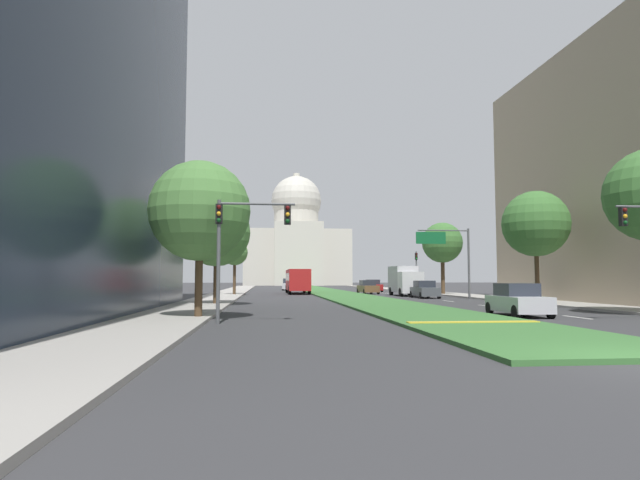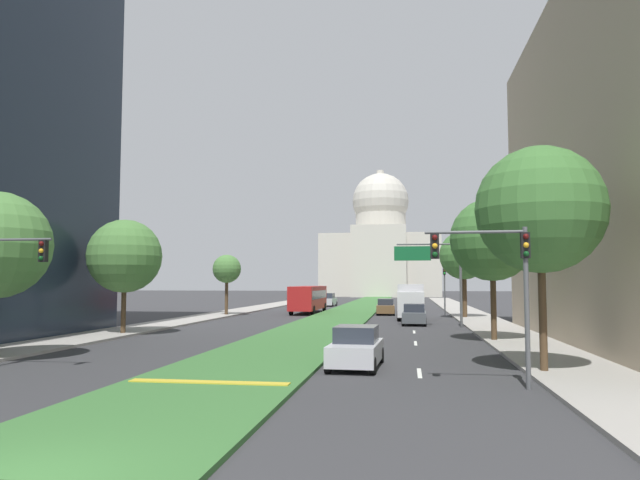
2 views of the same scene
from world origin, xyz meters
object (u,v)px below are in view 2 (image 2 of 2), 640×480
(capitol_building, at_px, (381,248))
(city_bus, at_px, (308,297))
(street_tree_left_mid, at_px, (125,256))
(traffic_light_near_right, at_px, (499,270))
(sedan_lead_stopped, at_px, (356,348))
(sedan_distant, at_px, (386,307))
(sedan_far_horizon, at_px, (410,304))
(street_tree_left_far, at_px, (227,269))
(box_truck_delivery, at_px, (411,301))
(traffic_light_far_right, at_px, (445,283))
(street_tree_right_near, at_px, (540,210))
(overhead_guide_sign, at_px, (436,266))
(street_tree_right_mid, at_px, (492,240))
(sedan_very_far, at_px, (328,300))
(sedan_midblock, at_px, (414,315))
(street_tree_right_far, at_px, (464,256))

(capitol_building, bearing_deg, city_bus, -93.15)
(capitol_building, xyz_separation_m, street_tree_left_mid, (-11.73, -107.13, -6.58))
(traffic_light_near_right, bearing_deg, sedan_lead_stopped, 141.49)
(sedan_distant, relative_size, sedan_far_horizon, 1.10)
(street_tree_left_far, height_order, box_truck_delivery, street_tree_left_far)
(traffic_light_far_right, height_order, street_tree_right_near, street_tree_right_near)
(overhead_guide_sign, height_order, street_tree_right_mid, street_tree_right_mid)
(traffic_light_near_right, bearing_deg, box_truck_delivery, 94.45)
(box_truck_delivery, bearing_deg, street_tree_left_far, 170.47)
(street_tree_right_near, xyz_separation_m, street_tree_right_mid, (-0.13, 11.67, -0.29))
(overhead_guide_sign, relative_size, sedan_very_far, 1.43)
(sedan_distant, bearing_deg, box_truck_delivery, -71.50)
(street_tree_right_mid, relative_size, sedan_lead_stopped, 1.94)
(capitol_building, xyz_separation_m, box_truck_delivery, (6.69, -88.66, -10.00))
(street_tree_right_near, height_order, sedan_midblock, street_tree_right_near)
(sedan_midblock, relative_size, city_bus, 0.41)
(street_tree_left_mid, relative_size, sedan_distant, 1.62)
(sedan_far_horizon, bearing_deg, street_tree_right_far, -71.51)
(sedan_very_far, bearing_deg, capitol_building, 85.56)
(street_tree_left_far, distance_m, box_truck_delivery, 18.90)
(street_tree_left_mid, bearing_deg, street_tree_right_mid, -2.58)
(street_tree_right_far, bearing_deg, sedan_lead_stopped, -102.65)
(street_tree_left_far, relative_size, sedan_distant, 1.34)
(capitol_building, xyz_separation_m, sedan_far_horizon, (6.72, -71.45, -10.87))
(overhead_guide_sign, distance_m, box_truck_delivery, 9.47)
(street_tree_right_near, distance_m, street_tree_left_mid, 26.42)
(overhead_guide_sign, distance_m, street_tree_right_far, 11.59)
(sedan_distant, bearing_deg, sedan_lead_stopped, -89.63)
(street_tree_right_mid, relative_size, sedan_very_far, 1.81)
(overhead_guide_sign, bearing_deg, sedan_lead_stopped, -101.06)
(street_tree_left_far, relative_size, sedan_lead_stopped, 1.46)
(street_tree_left_mid, bearing_deg, sedan_far_horizon, 62.66)
(traffic_light_near_right, xyz_separation_m, box_truck_delivery, (-2.68, 34.43, -2.12))
(overhead_guide_sign, height_order, sedan_midblock, overhead_guide_sign)
(street_tree_left_far, relative_size, sedan_far_horizon, 1.46)
(street_tree_left_far, relative_size, street_tree_right_far, 0.75)
(traffic_light_far_right, relative_size, sedan_distant, 1.12)
(traffic_light_near_right, height_order, sedan_very_far, traffic_light_near_right)
(street_tree_right_mid, bearing_deg, street_tree_left_far, 135.47)
(traffic_light_far_right, distance_m, street_tree_left_mid, 34.20)
(street_tree_right_near, xyz_separation_m, sedan_very_far, (-16.12, 59.15, -5.27))
(sedan_lead_stopped, xyz_separation_m, sedan_midblock, (2.58, 24.11, 0.01))
(sedan_distant, xyz_separation_m, sedan_very_far, (-8.84, 20.29, 0.08))
(traffic_light_near_right, bearing_deg, street_tree_left_mid, 142.90)
(overhead_guide_sign, distance_m, city_bus, 22.49)
(traffic_light_far_right, bearing_deg, street_tree_left_far, -168.14)
(city_bus, bearing_deg, overhead_guide_sign, -54.48)
(sedan_lead_stopped, relative_size, sedan_very_far, 0.93)
(traffic_light_near_right, distance_m, sedan_distant, 42.55)
(city_bus, bearing_deg, street_tree_left_far, -139.48)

